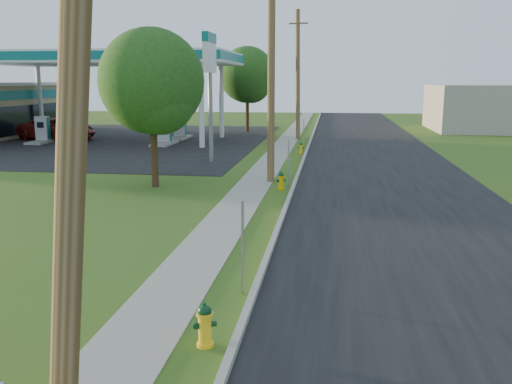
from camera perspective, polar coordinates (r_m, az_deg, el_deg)
road at (r=17.11m, az=16.09°, el=-3.64°), size 8.00×120.00×0.02m
curb at (r=16.98m, az=2.61°, el=-3.08°), size 0.15×120.00×0.15m
sidewalk at (r=17.23m, az=-3.21°, el=-3.07°), size 1.50×120.00×0.03m
forecourt at (r=42.59m, az=-17.20°, el=5.23°), size 26.00×28.00×0.02m
utility_pole_near at (r=5.96m, az=-18.58°, el=15.07°), size 1.40×0.32×9.48m
utility_pole_mid at (r=23.50m, az=1.62°, el=13.03°), size 1.40×0.32×9.80m
utility_pole_far at (r=41.44m, az=4.43°, el=12.19°), size 1.40×0.32×9.50m
sign_post_near at (r=11.22m, az=-1.42°, el=-5.93°), size 0.05×0.04×2.00m
sign_post_mid at (r=22.67m, az=3.42°, el=3.04°), size 0.05×0.04×2.00m
sign_post_far at (r=34.76m, az=5.03°, el=6.01°), size 0.05×0.04×2.00m
gas_canopy at (r=41.58m, az=-15.13°, el=13.34°), size 18.18×9.18×6.40m
fuel_pump_nw at (r=41.89m, az=-21.52°, el=5.82°), size 1.20×3.20×1.90m
fuel_pump_ne at (r=38.30m, az=-9.64°, el=6.00°), size 1.20×3.20×1.90m
fuel_pump_sw at (r=45.41m, az=-19.06°, el=6.39°), size 1.20×3.20×1.90m
fuel_pump_se at (r=42.12m, az=-8.00°, el=6.54°), size 1.20×3.20×1.90m
price_pylon at (r=29.59m, az=-4.90°, el=13.63°), size 0.34×2.04×6.85m
tree_verge at (r=22.74m, az=-10.75°, el=10.96°), size 4.30×4.30×6.51m
tree_lot at (r=47.34m, az=-0.82°, el=12.02°), size 4.81×4.81×7.29m
hydrant_near at (r=9.35m, az=-5.40°, el=-13.78°), size 0.40×0.36×0.78m
hydrant_mid at (r=22.14m, az=2.66°, el=1.18°), size 0.39×0.35×0.76m
hydrant_far at (r=33.33m, az=4.75°, el=4.64°), size 0.36×0.32×0.70m
car_red at (r=43.40m, az=-20.22°, el=6.24°), size 6.56×4.43×1.67m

